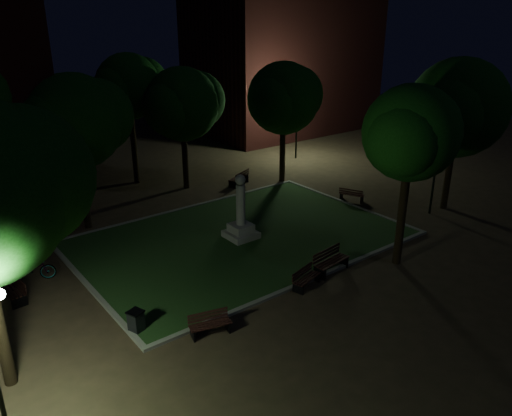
{
  "coord_description": "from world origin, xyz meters",
  "views": [
    {
      "loc": [
        -12.98,
        -15.98,
        10.27
      ],
      "look_at": [
        0.15,
        1.0,
        1.88
      ],
      "focal_mm": 35.0,
      "sensor_mm": 36.0,
      "label": 1
    }
  ],
  "objects": [
    {
      "name": "bicycle",
      "position": [
        -9.21,
        3.96,
        0.51
      ],
      "size": [
        2.04,
        1.33,
        1.01
      ],
      "primitive_type": "imported",
      "rotation": [
        0.0,
        0.0,
        1.19
      ],
      "color": "black",
      "rests_on": "ground"
    },
    {
      "name": "building_far",
      "position": [
        18.0,
        20.0,
        6.0
      ],
      "size": [
        16.0,
        10.0,
        12.0
      ],
      "primitive_type": "cube",
      "color": "#4D1A17",
      "rests_on": "ground"
    },
    {
      "name": "bench_left_side",
      "position": [
        -10.14,
        2.86,
        0.43
      ],
      "size": [
        0.7,
        1.69,
        0.9
      ],
      "rotation": [
        0.0,
        0.0,
        -1.5
      ],
      "color": "black",
      "rests_on": "ground"
    },
    {
      "name": "bench_right_side",
      "position": [
        8.23,
        2.3,
        0.37
      ],
      "size": [
        1.03,
        1.49,
        0.78
      ],
      "rotation": [
        0.0,
        0.0,
        2.0
      ],
      "color": "black",
      "rests_on": "ground"
    },
    {
      "name": "bench_near_right",
      "position": [
        1.05,
        -2.98,
        0.46
      ],
      "size": [
        1.85,
        0.83,
        0.98
      ],
      "rotation": [
        0.0,
        0.0,
        0.12
      ],
      "color": "black",
      "rests_on": "ground"
    },
    {
      "name": "lamppost_se",
      "position": [
        10.2,
        -1.66,
        3.24
      ],
      "size": [
        1.18,
        0.28,
        4.66
      ],
      "color": "black",
      "rests_on": "ground"
    },
    {
      "name": "lawn",
      "position": [
        0.0,
        2.0,
        0.04
      ],
      "size": [
        15.0,
        10.0,
        0.08
      ],
      "primitive_type": "cube",
      "color": "#22421A",
      "rests_on": "ground"
    },
    {
      "name": "tree_east",
      "position": [
        11.64,
        -1.67,
        5.65
      ],
      "size": [
        6.42,
        5.24,
        8.27
      ],
      "color": "black",
      "rests_on": "ground"
    },
    {
      "name": "tree_north_wl",
      "position": [
        -5.29,
        7.94,
        5.48
      ],
      "size": [
        5.63,
        4.6,
        7.78
      ],
      "color": "black",
      "rests_on": "ground"
    },
    {
      "name": "monument",
      "position": [
        0.0,
        2.0,
        0.96
      ],
      "size": [
        1.4,
        1.4,
        3.2
      ],
      "color": "gray",
      "rests_on": "lawn"
    },
    {
      "name": "trash_bin",
      "position": [
        -7.37,
        -2.0,
        0.42
      ],
      "size": [
        0.62,
        0.62,
        0.84
      ],
      "color": "black",
      "rests_on": "ground"
    },
    {
      "name": "tree_se",
      "position": [
        4.04,
        -4.25,
        5.8
      ],
      "size": [
        4.83,
        3.94,
        7.79
      ],
      "color": "black",
      "rests_on": "ground"
    },
    {
      "name": "lamppost_ne",
      "position": [
        11.89,
        11.23,
        3.14
      ],
      "size": [
        1.18,
        0.28,
        4.5
      ],
      "color": "black",
      "rests_on": "ground"
    },
    {
      "name": "bench_west_near",
      "position": [
        -5.41,
        -3.6,
        0.37
      ],
      "size": [
        1.51,
        0.84,
        0.79
      ],
      "rotation": [
        0.0,
        0.0,
        -0.25
      ],
      "color": "black",
      "rests_on": "ground"
    },
    {
      "name": "tree_far_north",
      "position": [
        -0.13,
        13.17,
        6.13
      ],
      "size": [
        4.91,
        4.01,
        8.15
      ],
      "color": "black",
      "rests_on": "ground"
    },
    {
      "name": "bench_near_left",
      "position": [
        -0.64,
        -3.28,
        0.37
      ],
      "size": [
        1.5,
        0.84,
        0.78
      ],
      "rotation": [
        0.0,
        0.0,
        0.26
      ],
      "color": "black",
      "rests_on": "ground"
    },
    {
      "name": "ground",
      "position": [
        0.0,
        0.0,
        0.0
      ],
      "size": [
        80.0,
        80.0,
        0.0
      ],
      "primitive_type": "plane",
      "color": "#433423"
    },
    {
      "name": "tree_ne",
      "position": [
        7.58,
        7.67,
        5.38
      ],
      "size": [
        5.52,
        4.51,
        7.63
      ],
      "color": "black",
      "rests_on": "ground"
    },
    {
      "name": "lawn_kerb",
      "position": [
        0.0,
        2.0,
        0.06
      ],
      "size": [
        15.4,
        10.4,
        0.12
      ],
      "color": "slate",
      "rests_on": "ground"
    },
    {
      "name": "bench_far_side",
      "position": [
        4.77,
        8.69,
        0.44
      ],
      "size": [
        1.8,
        1.25,
        0.94
      ],
      "rotation": [
        0.0,
        0.0,
        3.57
      ],
      "color": "black",
      "rests_on": "ground"
    },
    {
      "name": "tree_north_er",
      "position": [
        1.91,
        10.3,
        5.24
      ],
      "size": [
        5.43,
        4.43,
        7.46
      ],
      "color": "black",
      "rests_on": "ground"
    }
  ]
}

